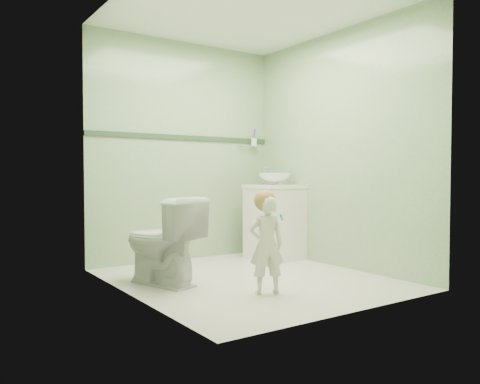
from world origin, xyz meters
TOP-DOWN VIEW (x-y plane):
  - ground at (0.00, 0.00)m, footprint 2.50×2.50m
  - room_shell at (0.00, 0.00)m, footprint 2.50×2.54m
  - trim_stripe at (0.00, 1.24)m, footprint 2.20×0.02m
  - vanity at (0.84, 0.70)m, footprint 0.52×0.50m
  - counter at (0.84, 0.70)m, footprint 0.54×0.52m
  - basin at (0.84, 0.70)m, footprint 0.37×0.37m
  - faucet at (0.84, 0.89)m, footprint 0.03×0.13m
  - cup_holder at (0.89, 1.18)m, footprint 0.26×0.07m
  - toilet at (-0.74, 0.25)m, footprint 0.63×0.83m
  - toddler at (-0.19, -0.50)m, footprint 0.33×0.27m
  - hair_cap at (-0.19, -0.48)m, footprint 0.17×0.17m
  - teal_toothbrush at (-0.16, -0.64)m, footprint 0.11×0.14m

SIDE VIEW (x-z plane):
  - ground at x=0.00m, z-range 0.00..0.00m
  - toilet at x=-0.74m, z-range 0.00..0.75m
  - toddler at x=-0.19m, z-range 0.00..0.77m
  - vanity at x=0.84m, z-range 0.00..0.80m
  - teal_toothbrush at x=-0.16m, z-range 0.57..0.65m
  - hair_cap at x=-0.19m, z-range 0.65..0.82m
  - counter at x=0.84m, z-range 0.79..0.83m
  - basin at x=0.84m, z-range 0.83..0.96m
  - faucet at x=0.84m, z-range 0.88..1.06m
  - room_shell at x=0.00m, z-range 0.00..2.40m
  - cup_holder at x=0.89m, z-range 1.23..1.44m
  - trim_stripe at x=0.00m, z-range 1.33..1.38m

